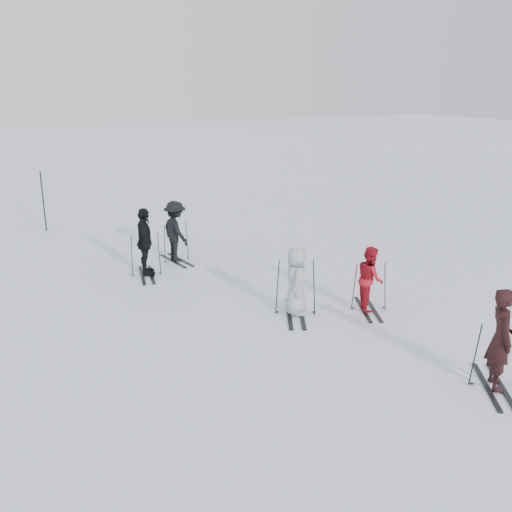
{
  "coord_description": "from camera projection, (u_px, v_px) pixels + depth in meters",
  "views": [
    {
      "loc": [
        -6.1,
        -10.86,
        5.12
      ],
      "look_at": [
        0.0,
        1.0,
        1.0
      ],
      "focal_mm": 40.0,
      "sensor_mm": 36.0,
      "label": 1
    }
  ],
  "objects": [
    {
      "name": "skier_near_dark",
      "position": [
        501.0,
        340.0,
        9.66
      ],
      "size": [
        0.72,
        0.78,
        1.8
      ],
      "primitive_type": "imported",
      "rotation": [
        0.0,
        0.0,
        0.99
      ],
      "color": "black",
      "rests_on": "ground"
    },
    {
      "name": "piste_marker",
      "position": [
        43.0,
        201.0,
        19.99
      ],
      "size": [
        0.06,
        0.06,
        2.11
      ],
      "primitive_type": "cylinder",
      "rotation": [
        0.0,
        0.0,
        -0.39
      ],
      "color": "black",
      "rests_on": "ground"
    },
    {
      "name": "skis_uphill_left",
      "position": [
        146.0,
        255.0,
        15.45
      ],
      "size": [
        1.79,
        1.2,
        1.2
      ],
      "primitive_type": null,
      "rotation": [
        0.0,
        0.0,
        1.36
      ],
      "color": "black",
      "rests_on": "ground"
    },
    {
      "name": "skis_uphill_far",
      "position": [
        176.0,
        241.0,
        16.71
      ],
      "size": [
        1.74,
        1.09,
        1.19
      ],
      "primitive_type": null,
      "rotation": [
        0.0,
        0.0,
        1.71
      ],
      "color": "black",
      "rests_on": "ground"
    },
    {
      "name": "skis_red",
      "position": [
        370.0,
        286.0,
        13.11
      ],
      "size": [
        1.81,
        1.44,
        1.17
      ],
      "primitive_type": null,
      "rotation": [
        0.0,
        0.0,
        1.14
      ],
      "color": "black",
      "rests_on": "ground"
    },
    {
      "name": "skier_uphill_far",
      "position": [
        176.0,
        232.0,
        16.63
      ],
      "size": [
        0.81,
        1.22,
        1.77
      ],
      "primitive_type": "imported",
      "rotation": [
        0.0,
        0.0,
        1.71
      ],
      "color": "black",
      "rests_on": "ground"
    },
    {
      "name": "skier_uphill_left",
      "position": [
        145.0,
        243.0,
        15.35
      ],
      "size": [
        0.67,
        1.16,
        1.85
      ],
      "primitive_type": "imported",
      "rotation": [
        0.0,
        0.0,
        1.36
      ],
      "color": "black",
      "rests_on": "ground"
    },
    {
      "name": "skier_grey",
      "position": [
        296.0,
        282.0,
        12.8
      ],
      "size": [
        0.79,
        0.91,
        1.56
      ],
      "primitive_type": "imported",
      "rotation": [
        0.0,
        0.0,
        1.1
      ],
      "color": "#9EA3A7",
      "rests_on": "ground"
    },
    {
      "name": "ground",
      "position": [
        275.0,
        308.0,
        13.4
      ],
      "size": [
        120.0,
        120.0,
        0.0
      ],
      "primitive_type": "plane",
      "color": "silver",
      "rests_on": "ground"
    },
    {
      "name": "skis_near_dark",
      "position": [
        499.0,
        355.0,
        9.74
      ],
      "size": [
        1.93,
        1.7,
        1.25
      ],
      "primitive_type": null,
      "rotation": [
        0.0,
        0.0,
        0.99
      ],
      "color": "black",
      "rests_on": "ground"
    },
    {
      "name": "skier_red",
      "position": [
        370.0,
        279.0,
        13.07
      ],
      "size": [
        0.82,
        0.9,
        1.5
      ],
      "primitive_type": "imported",
      "rotation": [
        0.0,
        0.0,
        1.14
      ],
      "color": "maroon",
      "rests_on": "ground"
    },
    {
      "name": "skis_grey",
      "position": [
        296.0,
        287.0,
        12.83
      ],
      "size": [
        2.09,
        1.72,
        1.35
      ],
      "primitive_type": null,
      "rotation": [
        0.0,
        0.0,
        1.1
      ],
      "color": "black",
      "rests_on": "ground"
    }
  ]
}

